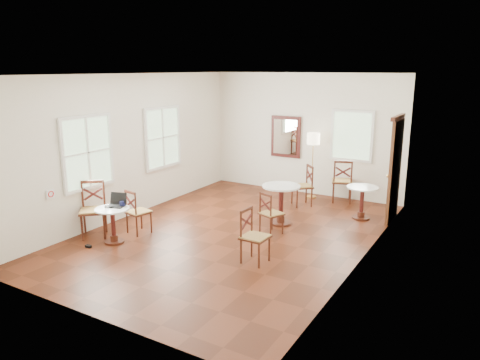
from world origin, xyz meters
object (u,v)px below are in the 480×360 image
(chair_back_b, at_px, (303,186))
(water_glass, at_px, (107,207))
(chair_mid_b, at_px, (254,236))
(laptop, at_px, (117,203))
(cafe_table_back, at_px, (362,199))
(mouse, at_px, (111,207))
(navy_mug, at_px, (122,204))
(floor_lamp, at_px, (313,143))
(chair_near_a, at_px, (137,212))
(chair_back_a, at_px, (342,181))
(cafe_table_mid, at_px, (281,200))
(chair_mid_a, at_px, (271,213))
(cafe_table_near, at_px, (113,221))
(chair_near_b, at_px, (93,210))
(power_adapter, at_px, (88,246))

(chair_back_b, height_order, water_glass, chair_back_b)
(chair_mid_b, height_order, laptop, chair_mid_b)
(cafe_table_back, distance_m, laptop, 4.98)
(mouse, height_order, navy_mug, navy_mug)
(navy_mug, xyz_separation_m, water_glass, (-0.08, -0.30, 0.01))
(mouse, bearing_deg, chair_mid_b, -8.54)
(chair_mid_b, height_order, floor_lamp, floor_lamp)
(cafe_table_back, relative_size, chair_near_a, 0.80)
(chair_back_a, distance_m, water_glass, 5.50)
(cafe_table_mid, bearing_deg, chair_mid_a, -83.11)
(chair_near_a, distance_m, chair_back_a, 4.87)
(chair_back_a, bearing_deg, chair_mid_a, 60.68)
(navy_mug, bearing_deg, floor_lamp, 66.84)
(cafe_table_near, height_order, chair_back_a, chair_back_a)
(cafe_table_near, distance_m, navy_mug, 0.35)
(chair_back_a, bearing_deg, cafe_table_back, 107.87)
(cafe_table_back, relative_size, water_glass, 6.40)
(water_glass, bearing_deg, floor_lamp, 67.35)
(chair_mid_b, bearing_deg, chair_back_b, 11.39)
(cafe_table_back, relative_size, laptop, 1.83)
(chair_near_b, distance_m, chair_back_a, 5.65)
(cafe_table_mid, bearing_deg, water_glass, -130.12)
(water_glass, relative_size, power_adapter, 0.99)
(chair_near_a, relative_size, floor_lamp, 0.54)
(cafe_table_mid, height_order, chair_mid_b, chair_mid_b)
(cafe_table_back, xyz_separation_m, water_glass, (-3.51, -3.77, 0.28))
(chair_near_a, distance_m, floor_lamp, 4.58)
(cafe_table_back, bearing_deg, floor_lamp, 146.73)
(chair_mid_a, height_order, floor_lamp, floor_lamp)
(chair_near_b, distance_m, chair_back_b, 4.66)
(chair_back_b, relative_size, navy_mug, 7.75)
(chair_mid_b, bearing_deg, water_glass, 106.42)
(chair_back_a, bearing_deg, cafe_table_mid, 56.07)
(chair_near_a, xyz_separation_m, navy_mug, (0.04, -0.43, 0.27))
(chair_mid_a, bearing_deg, laptop, 58.47)
(mouse, bearing_deg, chair_near_a, 61.38)
(cafe_table_back, bearing_deg, navy_mug, -134.64)
(chair_back_a, height_order, chair_back_b, chair_back_a)
(floor_lamp, bearing_deg, chair_near_a, -115.74)
(floor_lamp, distance_m, navy_mug, 4.90)
(chair_mid_b, xyz_separation_m, chair_back_a, (0.14, 4.10, 0.07))
(chair_back_a, xyz_separation_m, floor_lamp, (-0.76, 0.00, 0.84))
(chair_mid_b, relative_size, mouse, 9.27)
(chair_near_b, xyz_separation_m, navy_mug, (0.65, 0.10, 0.18))
(cafe_table_back, distance_m, power_adapter, 5.52)
(cafe_table_near, bearing_deg, cafe_table_mid, 48.44)
(chair_mid_a, height_order, mouse, chair_mid_a)
(chair_near_b, height_order, chair_back_a, chair_near_b)
(chair_near_b, bearing_deg, laptop, -32.09)
(floor_lamp, bearing_deg, power_adapter, -113.64)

